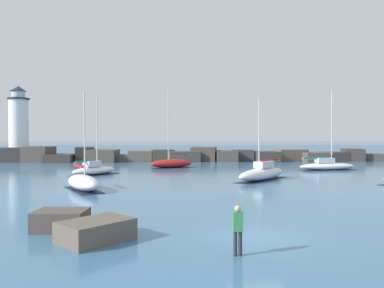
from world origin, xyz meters
name	(u,v)px	position (x,y,z in m)	size (l,w,h in m)	color
ground_plane	(259,238)	(0.00, 0.00, 0.00)	(600.00, 600.00, 0.00)	#3D6B8E
open_sea_beyond	(186,149)	(0.00, 108.49, 0.00)	(400.00, 116.00, 0.01)	#2D5B7F
breakwater_jetty	(186,156)	(-1.65, 48.57, 0.98)	(66.46, 6.89, 2.57)	#423D38
lighthouse	(19,129)	(-30.38, 49.96, 5.56)	(4.28, 4.28, 12.92)	gray
foreground_rocks	(129,230)	(-5.49, -0.05, 0.40)	(16.91, 7.86, 0.91)	brown
sailboat_moored_0	(94,170)	(-12.62, 26.62, 0.58)	(5.22, 5.74, 9.08)	white
sailboat_moored_1	(327,165)	(15.85, 31.18, 0.58)	(7.82, 3.07, 10.28)	white
sailboat_moored_2	(262,173)	(5.02, 20.73, 0.69)	(6.77, 7.37, 8.03)	white
sailboat_moored_3	(171,163)	(-4.02, 35.43, 0.64)	(6.22, 3.84, 10.84)	maroon
sailboat_moored_5	(83,182)	(-10.88, 14.57, 0.64)	(4.48, 5.96, 7.78)	white
person_on_rocks	(238,227)	(-1.31, -2.31, 1.03)	(0.36, 0.24, 1.83)	#282833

